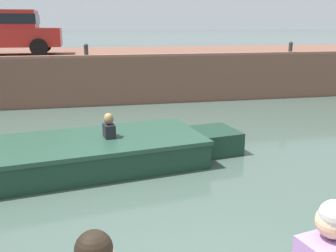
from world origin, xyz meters
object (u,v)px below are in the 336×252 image
car_left_inner_red (6,31)px  mooring_bollard_east (291,47)px  motorboat_passing (84,154)px  mooring_bollard_mid (86,50)px

car_left_inner_red → mooring_bollard_east: size_ratio=8.66×
motorboat_passing → mooring_bollard_east: (7.57, 5.92, 1.60)m
mooring_bollard_mid → motorboat_passing: bearing=-91.2°
motorboat_passing → mooring_bollard_east: size_ratio=14.02×
mooring_bollard_east → car_left_inner_red: bearing=171.4°
motorboat_passing → mooring_bollard_east: mooring_bollard_east is taller
motorboat_passing → mooring_bollard_mid: size_ratio=14.02×
mooring_bollard_mid → mooring_bollard_east: 7.45m
motorboat_passing → car_left_inner_red: (-2.59, 7.46, 2.20)m
mooring_bollard_mid → mooring_bollard_east: same height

